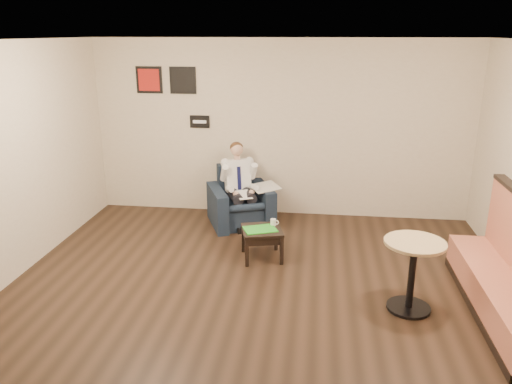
# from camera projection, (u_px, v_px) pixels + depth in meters

# --- Properties ---
(ground) EXTENTS (6.00, 6.00, 0.00)m
(ground) POSITION_uv_depth(u_px,v_px,m) (257.00, 305.00, 5.51)
(ground) COLOR black
(ground) RESTS_ON ground
(wall_back) EXTENTS (6.00, 0.02, 2.80)m
(wall_back) POSITION_uv_depth(u_px,v_px,m) (280.00, 130.00, 7.91)
(wall_back) COLOR beige
(wall_back) RESTS_ON ground
(wall_front) EXTENTS (6.00, 0.02, 2.80)m
(wall_front) POSITION_uv_depth(u_px,v_px,m) (173.00, 376.00, 2.25)
(wall_front) COLOR beige
(wall_front) RESTS_ON ground
(ceiling) EXTENTS (6.00, 6.00, 0.02)m
(ceiling) POSITION_uv_depth(u_px,v_px,m) (257.00, 41.00, 4.65)
(ceiling) COLOR white
(ceiling) RESTS_ON wall_back
(seating_sign) EXTENTS (0.32, 0.02, 0.20)m
(seating_sign) POSITION_uv_depth(u_px,v_px,m) (200.00, 122.00, 8.03)
(seating_sign) COLOR black
(seating_sign) RESTS_ON wall_back
(art_print_left) EXTENTS (0.42, 0.03, 0.42)m
(art_print_left) POSITION_uv_depth(u_px,v_px,m) (149.00, 80.00, 7.92)
(art_print_left) COLOR #B31C16
(art_print_left) RESTS_ON wall_back
(art_print_right) EXTENTS (0.42, 0.03, 0.42)m
(art_print_right) POSITION_uv_depth(u_px,v_px,m) (183.00, 80.00, 7.86)
(art_print_right) COLOR black
(art_print_right) RESTS_ON wall_back
(armchair) EXTENTS (1.19, 1.19, 0.88)m
(armchair) POSITION_uv_depth(u_px,v_px,m) (241.00, 197.00, 7.73)
(armchair) COLOR black
(armchair) RESTS_ON ground
(seated_man) EXTENTS (0.86, 1.01, 1.20)m
(seated_man) POSITION_uv_depth(u_px,v_px,m) (242.00, 189.00, 7.58)
(seated_man) COLOR white
(seated_man) RESTS_ON armchair
(lap_papers) EXTENTS (0.31, 0.35, 0.01)m
(lap_papers) POSITION_uv_depth(u_px,v_px,m) (244.00, 195.00, 7.51)
(lap_papers) COLOR white
(lap_papers) RESTS_ON seated_man
(newspaper) EXTENTS (0.55, 0.60, 0.01)m
(newspaper) POSITION_uv_depth(u_px,v_px,m) (265.00, 187.00, 7.69)
(newspaper) COLOR silver
(newspaper) RESTS_ON armchair
(side_table) EXTENTS (0.62, 0.62, 0.41)m
(side_table) POSITION_uv_depth(u_px,v_px,m) (262.00, 243.00, 6.60)
(side_table) COLOR black
(side_table) RESTS_ON ground
(green_folder) EXTENTS (0.50, 0.43, 0.01)m
(green_folder) POSITION_uv_depth(u_px,v_px,m) (260.00, 229.00, 6.52)
(green_folder) COLOR green
(green_folder) RESTS_ON side_table
(coffee_mug) EXTENTS (0.09, 0.09, 0.09)m
(coffee_mug) POSITION_uv_depth(u_px,v_px,m) (273.00, 222.00, 6.65)
(coffee_mug) COLOR white
(coffee_mug) RESTS_ON side_table
(smartphone) EXTENTS (0.13, 0.07, 0.01)m
(smartphone) POSITION_uv_depth(u_px,v_px,m) (264.00, 224.00, 6.68)
(smartphone) COLOR black
(smartphone) RESTS_ON side_table
(banquette) EXTENTS (0.56, 2.36, 1.21)m
(banquette) POSITION_uv_depth(u_px,v_px,m) (506.00, 262.00, 5.16)
(banquette) COLOR #B36145
(banquette) RESTS_ON ground
(cafe_table) EXTENTS (0.75, 0.75, 0.80)m
(cafe_table) POSITION_uv_depth(u_px,v_px,m) (412.00, 276.00, 5.32)
(cafe_table) COLOR tan
(cafe_table) RESTS_ON ground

